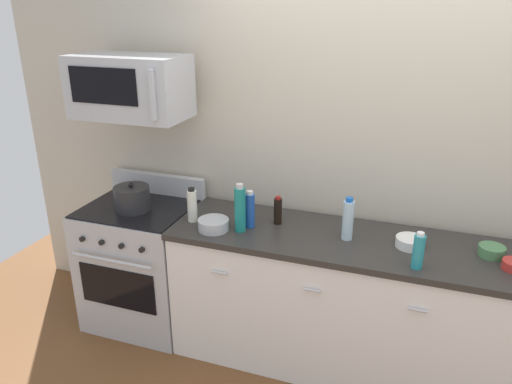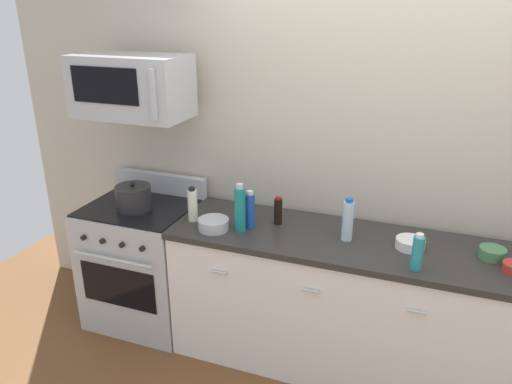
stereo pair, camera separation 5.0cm
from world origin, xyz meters
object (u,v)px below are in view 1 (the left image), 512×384
object	(u,v)px
bottle_water_clear	(348,219)
stockpot	(132,198)
microwave	(130,87)
bottle_soy_sauce_dark	(278,211)
range_oven	(143,263)
bottle_sparkling_teal	(240,209)
bottle_dish_soap	(418,251)
bowl_white_ceramic	(410,242)
bottle_vinegar_white	(192,205)
bowl_green_glaze	(492,251)
bowl_steel_prep	(213,224)
bottle_soda_blue	(250,210)

from	to	relation	value
bottle_water_clear	stockpot	xyz separation A→B (m)	(-1.47, -0.05, -0.04)
microwave	bottle_soy_sauce_dark	distance (m)	1.25
range_oven	microwave	distance (m)	1.28
bottle_sparkling_teal	bottle_soy_sauce_dark	size ratio (longest dim) A/B	1.68
bottle_sparkling_teal	stockpot	xyz separation A→B (m)	(-0.82, 0.06, -0.06)
bottle_water_clear	bottle_dish_soap	distance (m)	0.47
bowl_white_ceramic	bottle_vinegar_white	bearing A→B (deg)	-176.02
bottle_sparkling_teal	bowl_green_glaze	world-z (taller)	bottle_sparkling_teal
bottle_vinegar_white	bowl_white_ceramic	distance (m)	1.37
bottle_water_clear	stockpot	bearing A→B (deg)	-177.95
microwave	bottle_soy_sauce_dark	bearing A→B (deg)	1.39
bottle_sparkling_teal	bowl_steel_prep	distance (m)	0.20
bowl_steel_prep	bottle_water_clear	bearing A→B (deg)	10.84
microwave	bowl_steel_prep	size ratio (longest dim) A/B	3.81
bowl_green_glaze	bowl_steel_prep	world-z (taller)	bowl_steel_prep
bottle_dish_soap	bottle_water_clear	bearing A→B (deg)	151.82
bottle_soda_blue	bottle_sparkling_teal	bearing A→B (deg)	-117.75
bottle_sparkling_teal	bowl_white_ceramic	bearing A→B (deg)	7.24
bottle_sparkling_teal	bottle_water_clear	xyz separation A→B (m)	(0.65, 0.11, -0.02)
stockpot	bottle_water_clear	bearing A→B (deg)	2.05
bottle_soy_sauce_dark	bowl_steel_prep	xyz separation A→B (m)	(-0.35, -0.23, -0.05)
bottle_soda_blue	bottle_vinegar_white	world-z (taller)	bottle_soda_blue
bowl_white_ceramic	stockpot	world-z (taller)	stockpot
bottle_soda_blue	bowl_green_glaze	bearing A→B (deg)	3.87
bottle_sparkling_teal	stockpot	distance (m)	0.82
range_oven	bottle_sparkling_teal	bearing A→B (deg)	-7.89
bottle_vinegar_white	bowl_green_glaze	distance (m)	1.81
microwave	bottle_soda_blue	world-z (taller)	microwave
bottle_soy_sauce_dark	bottle_soda_blue	bearing A→B (deg)	-144.05
stockpot	bowl_steel_prep	bearing A→B (deg)	-8.99
range_oven	bottle_sparkling_teal	xyz separation A→B (m)	(0.82, -0.11, 0.60)
range_oven	bottle_soda_blue	bearing A→B (deg)	-2.72
bowl_white_ceramic	stockpot	xyz separation A→B (m)	(-1.84, -0.07, 0.05)
bottle_vinegar_white	bowl_green_glaze	xyz separation A→B (m)	(1.81, 0.13, -0.08)
bowl_white_ceramic	bottle_soda_blue	bearing A→B (deg)	-176.70
bottle_soda_blue	bottle_water_clear	size ratio (longest dim) A/B	0.91
bottle_dish_soap	stockpot	xyz separation A→B (m)	(-1.88, 0.17, -0.01)
microwave	bottle_water_clear	world-z (taller)	microwave
bottle_vinegar_white	stockpot	distance (m)	0.47
bowl_green_glaze	bowl_steel_prep	distance (m)	1.64
bowl_steel_prep	bowl_white_ceramic	bearing A→B (deg)	8.30
bottle_vinegar_white	stockpot	size ratio (longest dim) A/B	0.95
microwave	range_oven	bearing A→B (deg)	-90.29
bottle_soy_sauce_dark	bottle_dish_soap	world-z (taller)	bottle_dish_soap
bottle_vinegar_white	bottle_sparkling_teal	bearing A→B (deg)	-5.62
microwave	bottle_dish_soap	size ratio (longest dim) A/B	3.52
bowl_white_ceramic	microwave	bearing A→B (deg)	179.10
microwave	bowl_steel_prep	xyz separation A→B (m)	(0.65, -0.20, -0.79)
range_oven	stockpot	xyz separation A→B (m)	(-0.00, -0.05, 0.54)
microwave	bottle_dish_soap	xyz separation A→B (m)	(1.88, -0.27, -0.73)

